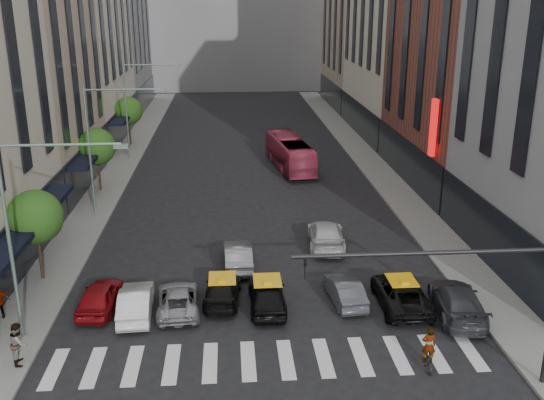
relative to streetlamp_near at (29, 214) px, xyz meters
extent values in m
plane|color=black|center=(10.04, -4.00, -5.90)|extent=(160.00, 160.00, 0.00)
cube|color=slate|center=(-1.46, 26.00, -5.83)|extent=(3.00, 96.00, 0.15)
cube|color=slate|center=(21.54, 26.00, -5.83)|extent=(3.00, 96.00, 0.15)
cube|color=tan|center=(-6.96, 24.00, 6.10)|extent=(8.00, 16.00, 24.00)
cube|color=brown|center=(27.04, 23.00, 7.10)|extent=(8.00, 18.00, 26.00)
cube|color=tan|center=(27.04, 61.00, 8.10)|extent=(8.00, 18.00, 28.00)
cylinder|color=black|center=(-1.76, 6.00, -4.18)|extent=(0.18, 0.18, 3.15)
sphere|color=#1A3E11|center=(-1.76, 6.00, -2.24)|extent=(2.88, 2.88, 2.88)
cylinder|color=black|center=(-1.76, 22.00, -4.18)|extent=(0.18, 0.18, 3.15)
sphere|color=#1A3E11|center=(-1.76, 22.00, -2.24)|extent=(2.88, 2.88, 2.88)
cylinder|color=black|center=(-1.76, 38.00, -4.18)|extent=(0.18, 0.18, 3.15)
sphere|color=#1A3E11|center=(-1.76, 38.00, -2.24)|extent=(2.88, 2.88, 2.88)
cylinder|color=gray|center=(-0.96, 0.00, -1.25)|extent=(0.16, 0.16, 9.00)
cylinder|color=gray|center=(1.54, 0.00, 2.95)|extent=(5.00, 0.12, 0.12)
cube|color=gray|center=(4.04, 0.00, 2.85)|extent=(0.60, 0.25, 0.18)
cylinder|color=gray|center=(-0.96, 16.00, -1.25)|extent=(0.16, 0.16, 9.00)
cylinder|color=gray|center=(1.54, 16.00, 2.95)|extent=(5.00, 0.12, 0.12)
cube|color=gray|center=(4.04, 16.00, 2.85)|extent=(0.60, 0.25, 0.18)
cylinder|color=gray|center=(-0.96, 32.00, -1.25)|extent=(0.16, 0.16, 9.00)
cylinder|color=gray|center=(1.54, 32.00, 2.95)|extent=(5.00, 0.12, 0.12)
cube|color=gray|center=(4.04, 32.00, 2.85)|extent=(0.60, 0.25, 0.18)
cylinder|color=black|center=(15.54, -5.00, -0.10)|extent=(10.00, 0.16, 0.16)
imported|color=black|center=(11.04, -5.00, -0.60)|extent=(0.13, 0.16, 0.80)
cube|color=red|center=(22.64, 16.00, 0.10)|extent=(0.30, 0.70, 4.00)
imported|color=maroon|center=(2.00, 2.52, -5.20)|extent=(1.93, 4.21, 1.40)
imported|color=silver|center=(3.81, 1.81, -5.20)|extent=(1.73, 4.34, 1.40)
imported|color=gray|center=(5.80, 2.14, -5.30)|extent=(2.28, 4.45, 1.20)
imported|color=black|center=(7.96, 2.92, -5.28)|extent=(2.07, 4.41, 1.24)
imported|color=black|center=(10.14, 2.03, -5.16)|extent=(1.77, 4.37, 1.49)
imported|color=#44464C|center=(14.05, 2.39, -5.26)|extent=(1.72, 3.99, 1.28)
imported|color=black|center=(16.74, 1.80, -5.22)|extent=(2.37, 4.98, 1.37)
imported|color=#3A3B40|center=(19.18, 0.66, -5.15)|extent=(2.79, 5.40, 1.50)
imported|color=gray|center=(8.81, 6.94, -5.19)|extent=(1.63, 4.40, 1.44)
imported|color=silver|center=(14.26, 9.65, -5.15)|extent=(2.56, 5.34, 1.50)
imported|color=#B83654|center=(13.86, 27.93, -4.48)|extent=(3.71, 10.47, 2.85)
imported|color=#232326|center=(16.39, -3.52, -5.50)|extent=(0.70, 1.57, 0.80)
imported|color=gray|center=(16.39, -3.52, -4.31)|extent=(0.62, 0.45, 1.59)
imported|color=gray|center=(-0.36, -2.16, -4.84)|extent=(0.87, 1.02, 1.82)
camera|label=1|loc=(8.44, -24.57, 8.53)|focal=40.00mm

